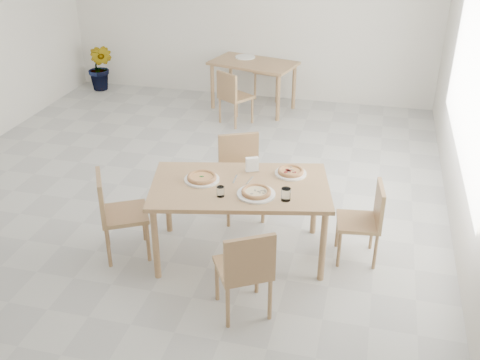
% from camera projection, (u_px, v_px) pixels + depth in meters
% --- Properties ---
extents(room, '(7.28, 7.00, 7.00)m').
position_uv_depth(room, '(472.00, 78.00, 5.41)').
color(room, '#B8B8B4').
rests_on(room, ground).
extents(main_table, '(1.77, 1.24, 0.75)m').
position_uv_depth(main_table, '(240.00, 192.00, 5.11)').
color(main_table, tan).
rests_on(main_table, ground).
extents(chair_south, '(0.56, 0.56, 0.83)m').
position_uv_depth(chair_south, '(246.00, 267.00, 4.42)').
color(chair_south, tan).
rests_on(chair_south, ground).
extents(chair_north, '(0.57, 0.57, 0.87)m').
position_uv_depth(chair_north, '(241.00, 170.00, 5.88)').
color(chair_north, tan).
rests_on(chair_north, ground).
extents(chair_west, '(0.57, 0.57, 0.85)m').
position_uv_depth(chair_west, '(115.00, 209.00, 5.18)').
color(chair_west, tan).
rests_on(chair_west, ground).
extents(chair_east, '(0.43, 0.43, 0.77)m').
position_uv_depth(chair_east, '(367.00, 217.00, 5.15)').
color(chair_east, tan).
rests_on(chair_east, ground).
extents(plate_margherita, '(0.32, 0.32, 0.02)m').
position_uv_depth(plate_margherita, '(202.00, 179.00, 5.14)').
color(plate_margherita, white).
rests_on(plate_margherita, main_table).
extents(plate_mushroom, '(0.34, 0.34, 0.02)m').
position_uv_depth(plate_mushroom, '(256.00, 194.00, 4.90)').
color(plate_mushroom, white).
rests_on(plate_mushroom, main_table).
extents(plate_pepperoni, '(0.30, 0.30, 0.02)m').
position_uv_depth(plate_pepperoni, '(291.00, 173.00, 5.25)').
color(plate_pepperoni, white).
rests_on(plate_pepperoni, main_table).
extents(pizza_margherita, '(0.29, 0.29, 0.03)m').
position_uv_depth(pizza_margherita, '(202.00, 177.00, 5.13)').
color(pizza_margherita, '#E0A769').
rests_on(pizza_margherita, plate_margherita).
extents(pizza_mushroom, '(0.27, 0.27, 0.03)m').
position_uv_depth(pizza_mushroom, '(256.00, 192.00, 4.89)').
color(pizza_mushroom, '#E0A769').
rests_on(pizza_mushroom, plate_mushroom).
extents(pizza_pepperoni, '(0.32, 0.32, 0.03)m').
position_uv_depth(pizza_pepperoni, '(291.00, 171.00, 5.24)').
color(pizza_pepperoni, '#E0A769').
rests_on(pizza_pepperoni, plate_pepperoni).
extents(tumbler_a, '(0.08, 0.08, 0.11)m').
position_uv_depth(tumbler_a, '(286.00, 194.00, 4.80)').
color(tumbler_a, white).
rests_on(tumbler_a, main_table).
extents(tumbler_b, '(0.07, 0.07, 0.09)m').
position_uv_depth(tumbler_b, '(220.00, 192.00, 4.86)').
color(tumbler_b, white).
rests_on(tumbler_b, main_table).
extents(napkin_holder, '(0.14, 0.11, 0.14)m').
position_uv_depth(napkin_holder, '(252.00, 165.00, 5.27)').
color(napkin_holder, silver).
rests_on(napkin_holder, main_table).
extents(fork_a, '(0.04, 0.16, 0.01)m').
position_uv_depth(fork_a, '(250.00, 181.00, 5.14)').
color(fork_a, silver).
rests_on(fork_a, main_table).
extents(fork_b, '(0.02, 0.17, 0.01)m').
position_uv_depth(fork_b, '(235.00, 179.00, 5.16)').
color(fork_b, silver).
rests_on(fork_b, main_table).
extents(second_table, '(1.41, 1.02, 0.75)m').
position_uv_depth(second_table, '(253.00, 68.00, 8.63)').
color(second_table, tan).
rests_on(second_table, ground).
extents(chair_back_s, '(0.55, 0.55, 0.80)m').
position_uv_depth(chair_back_s, '(232.00, 94.00, 8.13)').
color(chair_back_s, tan).
rests_on(chair_back_s, ground).
extents(chair_back_n, '(0.54, 0.54, 0.91)m').
position_uv_depth(chair_back_n, '(273.00, 65.00, 9.22)').
color(chair_back_n, tan).
rests_on(chair_back_n, ground).
extents(plate_empty, '(0.31, 0.31, 0.02)m').
position_uv_depth(plate_empty, '(245.00, 57.00, 8.80)').
color(plate_empty, white).
rests_on(plate_empty, second_table).
extents(potted_plant, '(0.46, 0.38, 0.80)m').
position_uv_depth(potted_plant, '(101.00, 67.00, 9.55)').
color(potted_plant, '#30661E').
rests_on(potted_plant, ground).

